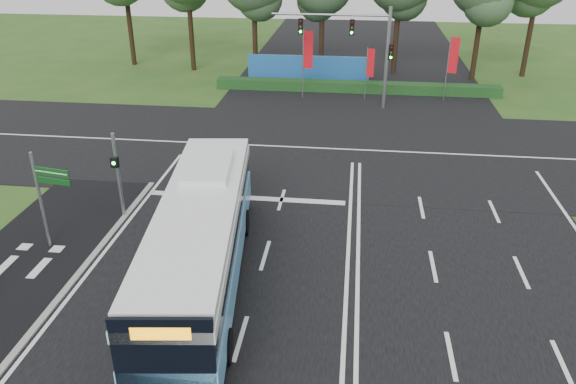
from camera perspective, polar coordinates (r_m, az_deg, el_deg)
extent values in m
plane|color=#26521B|center=(22.43, 6.08, -7.04)|extent=(120.00, 120.00, 0.00)
cube|color=black|center=(22.42, 6.09, -7.00)|extent=(20.00, 120.00, 0.04)
cube|color=black|center=(33.15, 6.62, 4.27)|extent=(120.00, 14.00, 0.05)
cube|color=black|center=(23.50, -26.59, -8.22)|extent=(5.00, 18.00, 0.06)
cube|color=gray|center=(22.31, -21.36, -8.92)|extent=(0.25, 18.00, 0.12)
cube|color=#65B0EA|center=(20.68, -8.69, -6.56)|extent=(4.18, 13.07, 1.18)
cube|color=black|center=(20.97, -8.60, -7.79)|extent=(4.14, 13.00, 0.32)
cube|color=black|center=(20.13, -8.89, -3.98)|extent=(4.05, 12.86, 1.02)
cube|color=white|center=(19.82, -9.02, -2.37)|extent=(4.18, 13.07, 0.37)
cube|color=white|center=(19.65, -9.09, -1.41)|extent=(4.06, 12.55, 0.37)
cube|color=white|center=(21.91, -8.14, 2.54)|extent=(2.08, 3.39, 0.27)
cube|color=black|center=(15.01, -12.49, -15.94)|extent=(2.59, 0.43, 2.35)
cube|color=orange|center=(14.50, -12.81, -13.83)|extent=(1.49, 0.24, 0.37)
cylinder|color=black|center=(24.27, -10.34, -3.08)|extent=(0.43, 1.14, 1.11)
cylinder|color=black|center=(23.94, -4.41, -3.13)|extent=(0.43, 1.14, 1.11)
cylinder|color=black|center=(18.08, -14.50, -14.94)|extent=(0.43, 1.14, 1.11)
cylinder|color=black|center=(17.63, -6.28, -15.34)|extent=(0.43, 1.14, 1.11)
cylinder|color=gray|center=(25.76, -16.84, 1.54)|extent=(0.16, 0.16, 4.00)
cube|color=black|center=(25.32, -17.20, 2.90)|extent=(0.33, 0.23, 0.46)
sphere|color=#19F233|center=(25.24, -17.29, 2.82)|extent=(0.16, 0.16, 0.16)
cylinder|color=gray|center=(24.32, -23.81, -0.87)|extent=(0.13, 0.13, 4.19)
cube|color=#0B4214|center=(23.29, -22.92, 1.86)|extent=(1.56, 0.34, 0.31)
cube|color=#0B4214|center=(23.43, -22.77, 1.04)|extent=(1.56, 0.34, 0.23)
cube|color=white|center=(23.27, -22.96, 1.82)|extent=(1.44, 0.27, 0.04)
cylinder|color=gray|center=(42.54, 1.54, 12.82)|extent=(0.08, 0.08, 5.08)
cube|color=red|center=(42.31, 2.08, 14.23)|extent=(0.68, 0.11, 2.71)
cylinder|color=gray|center=(42.66, 7.94, 11.80)|extent=(0.06, 0.06, 3.88)
cube|color=red|center=(42.45, 8.40, 12.84)|extent=(0.52, 0.09, 2.07)
cylinder|color=gray|center=(43.36, 15.86, 11.92)|extent=(0.07, 0.07, 4.78)
cube|color=red|center=(43.12, 16.50, 13.16)|extent=(0.63, 0.19, 2.55)
cylinder|color=gray|center=(40.35, 10.01, 13.13)|extent=(0.24, 0.24, 7.00)
cylinder|color=gray|center=(39.83, 4.32, 17.52)|extent=(8.00, 0.16, 0.16)
cube|color=black|center=(39.91, 6.52, 16.28)|extent=(0.32, 0.28, 1.05)
cube|color=black|center=(40.10, 1.30, 16.48)|extent=(0.32, 0.28, 1.05)
cube|color=black|center=(40.26, 10.43, 13.80)|extent=(0.32, 0.28, 1.05)
cube|color=#143715|center=(44.92, 6.93, 10.54)|extent=(22.00, 1.20, 0.80)
cube|color=#1D59A1|center=(47.34, 2.06, 12.37)|extent=(10.00, 0.30, 2.20)
cylinder|color=black|center=(54.89, -15.88, 16.90)|extent=(0.44, 0.44, 8.92)
cylinder|color=black|center=(51.69, -9.88, 16.56)|extent=(0.44, 0.44, 8.20)
cylinder|color=black|center=(49.68, -3.40, 16.07)|extent=(0.44, 0.44, 7.45)
cylinder|color=black|center=(50.82, 3.44, 16.00)|extent=(0.44, 0.44, 6.94)
cylinder|color=black|center=(50.73, 10.97, 15.85)|extent=(0.44, 0.44, 7.41)
cylinder|color=black|center=(50.06, 18.73, 14.90)|extent=(0.44, 0.44, 7.47)
cylinder|color=black|center=(52.75, 23.41, 15.04)|extent=(0.44, 0.44, 8.11)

